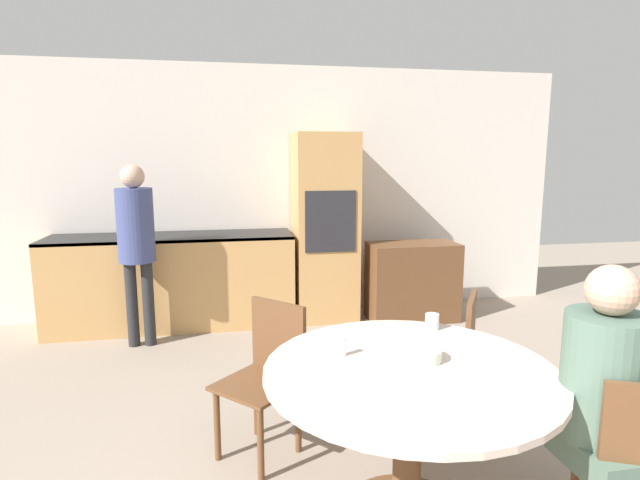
{
  "coord_description": "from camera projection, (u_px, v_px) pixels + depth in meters",
  "views": [
    {
      "loc": [
        -0.56,
        -0.44,
        1.67
      ],
      "look_at": [
        0.06,
        2.87,
        1.11
      ],
      "focal_mm": 28.0,
      "sensor_mm": 36.0,
      "label": 1
    }
  ],
  "objects": [
    {
      "name": "wall_back",
      "position": [
        279.0,
        192.0,
        5.32
      ],
      "size": [
        6.24,
        0.05,
        2.6
      ],
      "color": "silver",
      "rests_on": "ground_plane"
    },
    {
      "name": "kitchen_counter",
      "position": [
        174.0,
        280.0,
        4.92
      ],
      "size": [
        2.34,
        0.6,
        0.91
      ],
      "color": "tan",
      "rests_on": "ground_plane"
    },
    {
      "name": "oven_unit",
      "position": [
        325.0,
        227.0,
        5.13
      ],
      "size": [
        0.63,
        0.59,
        1.9
      ],
      "color": "tan",
      "rests_on": "ground_plane"
    },
    {
      "name": "sideboard",
      "position": [
        412.0,
        281.0,
        5.13
      ],
      "size": [
        0.9,
        0.45,
        0.8
      ],
      "color": "brown",
      "rests_on": "ground_plane"
    },
    {
      "name": "dining_table",
      "position": [
        409.0,
        411.0,
        2.22
      ],
      "size": [
        1.29,
        1.29,
        0.76
      ],
      "color": "brown",
      "rests_on": "ground_plane"
    },
    {
      "name": "chair_far_left",
      "position": [
        268.0,
        369.0,
        2.82
      ],
      "size": [
        0.57,
        0.57,
        0.86
      ],
      "rotation": [
        0.0,
        0.0,
        5.49
      ],
      "color": "brown",
      "rests_on": "ground_plane"
    },
    {
      "name": "chair_far_right",
      "position": [
        452.0,
        354.0,
        3.03
      ],
      "size": [
        0.55,
        0.55,
        0.86
      ],
      "rotation": [
        0.0,
        0.0,
        4.15
      ],
      "color": "brown",
      "rests_on": "ground_plane"
    },
    {
      "name": "person_seated",
      "position": [
        606.0,
        395.0,
        2.0
      ],
      "size": [
        0.33,
        0.39,
        1.26
      ],
      "color": "#262628",
      "rests_on": "ground_plane"
    },
    {
      "name": "person_standing",
      "position": [
        136.0,
        235.0,
        4.31
      ],
      "size": [
        0.31,
        0.31,
        1.61
      ],
      "color": "#262628",
      "rests_on": "ground_plane"
    },
    {
      "name": "cup",
      "position": [
        432.0,
        322.0,
        2.67
      ],
      "size": [
        0.07,
        0.07,
        0.08
      ],
      "color": "silver",
      "rests_on": "dining_table"
    },
    {
      "name": "bowl_near",
      "position": [
        421.0,
        354.0,
        2.27
      ],
      "size": [
        0.19,
        0.19,
        0.05
      ],
      "color": "silver",
      "rests_on": "dining_table"
    },
    {
      "name": "salt_shaker",
      "position": [
        343.0,
        347.0,
        2.31
      ],
      "size": [
        0.03,
        0.03,
        0.09
      ],
      "color": "white",
      "rests_on": "dining_table"
    }
  ]
}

